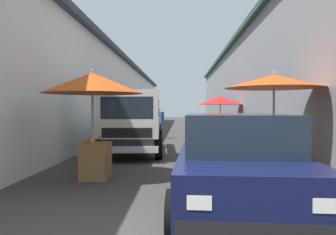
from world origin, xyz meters
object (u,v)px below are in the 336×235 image
fruit_stall_far_left (275,93)px  fruit_stall_mid_lane (93,94)px  fruit_stall_far_right (220,105)px  vendor_in_shade (158,121)px  vendor_by_crates (140,119)px  plastic_stool (220,160)px  hatchback_car (237,160)px  delivery_truck (132,124)px

fruit_stall_far_left → fruit_stall_mid_lane: size_ratio=1.01×
fruit_stall_far_right → vendor_in_shade: size_ratio=1.57×
vendor_by_crates → fruit_stall_far_left: bearing=-155.6°
fruit_stall_far_right → vendor_by_crates: (-0.66, 4.33, -0.79)m
fruit_stall_mid_lane → plastic_stool: bearing=-74.6°
plastic_stool → fruit_stall_mid_lane: bearing=105.4°
fruit_stall_mid_lane → fruit_stall_far_right: (11.24, -4.07, -0.10)m
fruit_stall_mid_lane → vendor_by_crates: size_ratio=1.44×
fruit_stall_mid_lane → fruit_stall_far_right: bearing=-19.9°
vendor_by_crates → plastic_stool: vendor_by_crates is taller
fruit_stall_far_right → vendor_in_shade: 3.68m
vendor_in_shade → hatchback_car: bearing=-170.4°
fruit_stall_far_left → hatchback_car: bearing=154.4°
fruit_stall_mid_lane → hatchback_car: bearing=-125.6°
fruit_stall_far_right → hatchback_car: bearing=174.3°
fruit_stall_far_right → hatchback_car: (-13.21, 1.32, -1.01)m
fruit_stall_far_left → fruit_stall_far_right: (10.33, 0.06, -0.14)m
hatchback_car → vendor_by_crates: size_ratio=2.40×
fruit_stall_far_right → vendor_in_shade: (-1.35, 3.32, -0.84)m
fruit_stall_mid_lane → delivery_truck: bearing=-5.1°
fruit_stall_mid_lane → fruit_stall_far_right: 11.95m
fruit_stall_far_left → vendor_in_shade: size_ratio=1.52×
fruit_stall_far_left → hatchback_car: size_ratio=0.61×
vendor_by_crates → vendor_in_shade: (-0.69, -1.01, -0.05)m
vendor_by_crates → delivery_truck: bearing=-175.3°
delivery_truck → plastic_stool: size_ratio=11.51×
hatchback_car → delivery_truck: delivery_truck is taller
fruit_stall_far_right → delivery_truck: fruit_stall_far_right is taller
hatchback_car → plastic_stool: hatchback_car is taller
fruit_stall_far_left → fruit_stall_far_right: fruit_stall_far_left is taller
delivery_truck → vendor_by_crates: delivery_truck is taller
delivery_truck → vendor_by_crates: 7.08m
fruit_stall_far_right → hatchback_car: 13.31m
vendor_by_crates → plastic_stool: (-9.81, -3.07, -0.64)m
fruit_stall_far_left → plastic_stool: size_ratio=5.55×
vendor_by_crates → vendor_in_shade: bearing=-124.5°
delivery_truck → vendor_in_shade: 6.38m
hatchback_car → delivery_truck: size_ratio=0.80×
fruit_stall_far_left → delivery_truck: bearing=55.6°
fruit_stall_mid_lane → plastic_stool: fruit_stall_mid_lane is taller
fruit_stall_mid_lane → delivery_truck: size_ratio=0.48×
fruit_stall_far_right → vendor_by_crates: size_ratio=1.50×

